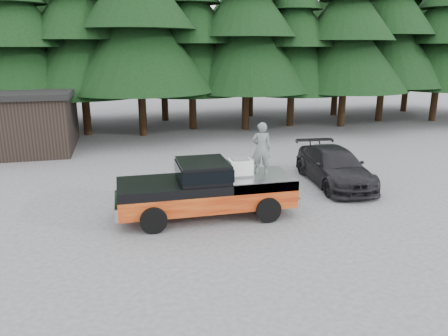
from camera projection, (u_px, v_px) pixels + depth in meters
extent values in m
plane|color=#47484A|center=(199.00, 215.00, 14.91)|extent=(120.00, 120.00, 0.00)
cube|color=black|center=(203.00, 170.00, 14.37)|extent=(1.66, 1.90, 0.59)
cube|color=silver|center=(240.00, 168.00, 14.75)|extent=(0.77, 0.64, 0.53)
imported|color=#555B5C|center=(261.00, 148.00, 14.73)|extent=(0.74, 0.58, 1.80)
imported|color=black|center=(334.00, 166.00, 18.13)|extent=(2.41, 5.21, 1.47)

